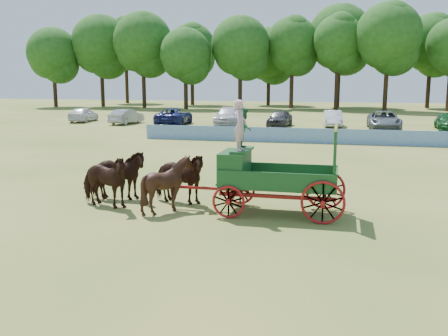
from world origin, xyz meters
TOP-DOWN VIEW (x-y plane):
  - ground at (0.00, 0.00)m, footprint 160.00×160.00m
  - horse_lead_left at (-7.75, -1.45)m, footprint 2.41×1.53m
  - horse_lead_right at (-7.75, -0.35)m, footprint 2.37×1.36m
  - horse_wheel_left at (-5.35, -1.45)m, footprint 2.00×1.85m
  - horse_wheel_right at (-5.35, -0.35)m, footprint 2.38×1.39m
  - farm_dray at (-2.37, -0.90)m, footprint 6.00×2.00m
  - sponsor_banner at (-1.00, 18.00)m, footprint 26.00×0.08m
  - parked_cars at (-4.09, 29.88)m, footprint 47.75×7.60m
  - treeline at (-4.20, 59.56)m, footprint 88.95×22.21m

SIDE VIEW (x-z plane):
  - ground at x=0.00m, z-range 0.00..0.00m
  - sponsor_banner at x=-1.00m, z-range 0.00..1.05m
  - parked_cars at x=-4.09m, z-range -0.04..1.60m
  - horse_lead_left at x=-7.75m, z-range 0.00..1.89m
  - horse_lead_right at x=-7.75m, z-range 0.00..1.89m
  - horse_wheel_right at x=-5.35m, z-range 0.00..1.89m
  - horse_wheel_left at x=-5.35m, z-range 0.00..1.89m
  - farm_dray at x=-2.37m, z-range -0.32..3.49m
  - treeline at x=-4.20m, z-range 1.59..17.38m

